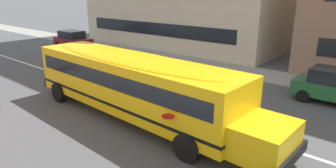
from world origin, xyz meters
The scene contains 5 objects.
ground_plane centered at (0.00, 0.00, 0.00)m, with size 400.00×400.00×0.00m, color #4C4C4F.
sidewalk_far centered at (0.00, 8.44, 0.01)m, with size 120.00×3.00×0.01m, color gray.
lane_centreline centered at (0.00, 0.00, 0.00)m, with size 110.00×0.16×0.01m, color silver.
school_bus centered at (1.26, -1.53, 1.61)m, with size 12.20×3.11×2.71m.
parked_car_maroon_past_driveway centered at (-14.57, 5.66, 0.84)m, with size 3.93×1.95×1.64m.
Camera 1 is at (9.77, -9.44, 5.15)m, focal length 31.54 mm.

